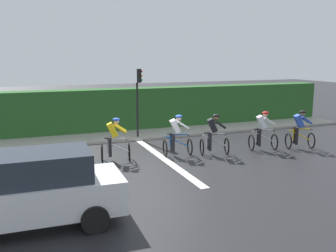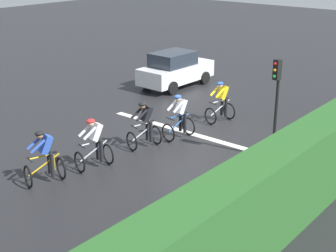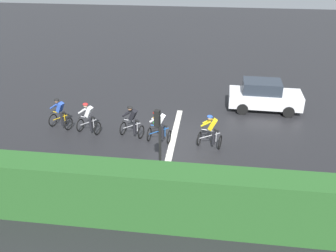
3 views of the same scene
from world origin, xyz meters
name	(u,v)px [view 3 (image 3 of 3)]	position (x,y,z in m)	size (l,w,h in m)	color
ground_plane	(175,140)	(0.00, 0.00, 0.00)	(80.00, 80.00, 0.00)	black
sidewalk_kerb	(110,196)	(-4.78, 2.00, 0.06)	(2.80, 20.50, 0.12)	#9E998E
stone_wall_low	(103,206)	(-5.68, 2.00, 0.30)	(0.44, 20.50, 0.59)	gray
hedge_wall	(99,193)	(-5.98, 2.00, 1.13)	(1.10, 20.50, 2.26)	#265623
road_marking_stop_line	(173,140)	(0.00, 0.11, 0.00)	(7.00, 0.30, 0.01)	silver
cyclist_lead	(60,114)	(0.54, 6.10, 0.80)	(0.96, 1.23, 1.66)	black
cyclist_second	(89,119)	(0.19, 4.46, 0.80)	(0.91, 1.21, 1.66)	black
cyclist_mid	(132,122)	(0.12, 2.18, 0.80)	(0.93, 1.22, 1.66)	black
cyclist_fourth	(160,127)	(-0.26, 0.73, 0.80)	(0.83, 1.16, 1.66)	black
cyclist_trailing	(211,132)	(-0.42, -1.74, 0.80)	(0.90, 1.20, 1.66)	black
car_white	(264,96)	(4.28, -4.68, 0.87)	(1.96, 4.14, 1.76)	silver
traffic_light_near_crossing	(158,137)	(-3.77, 0.24, 2.22)	(0.24, 0.31, 3.34)	black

